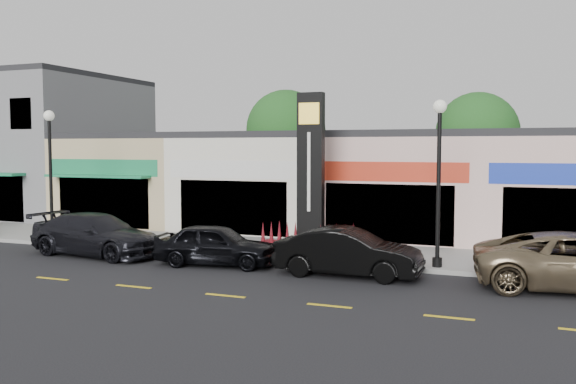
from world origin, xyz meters
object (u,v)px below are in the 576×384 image
at_px(car_black_sedan, 216,245).
at_px(pylon_sign, 311,195).
at_px(car_dark_sedan, 96,235).
at_px(car_black_conv, 348,253).
at_px(lamp_east_near, 439,166).
at_px(lamp_west_near, 50,162).

bearing_deg(car_black_sedan, pylon_sign, -40.19).
height_order(car_dark_sedan, car_black_sedan, car_dark_sedan).
distance_m(car_black_sedan, car_black_conv, 4.74).
distance_m(lamp_east_near, car_dark_sedan, 12.81).
height_order(lamp_east_near, car_black_conv, lamp_east_near).
distance_m(lamp_west_near, lamp_east_near, 16.00).
xyz_separation_m(lamp_west_near, car_black_sedan, (8.74, -1.75, -2.75)).
xyz_separation_m(lamp_west_near, pylon_sign, (11.00, 1.70, -1.20)).
bearing_deg(car_black_conv, car_dark_sedan, 88.76).
distance_m(lamp_west_near, pylon_sign, 11.19).
height_order(pylon_sign, car_black_conv, pylon_sign).
bearing_deg(car_black_conv, car_black_sedan, 89.07).
bearing_deg(car_black_sedan, car_black_conv, -97.74).
height_order(lamp_west_near, car_black_conv, lamp_west_near).
bearing_deg(pylon_sign, car_black_sedan, -123.29).
height_order(lamp_west_near, pylon_sign, pylon_sign).
xyz_separation_m(car_dark_sedan, car_black_conv, (9.89, -0.20, -0.03)).
bearing_deg(car_dark_sedan, lamp_west_near, 71.78).
xyz_separation_m(lamp_west_near, lamp_east_near, (16.00, 0.00, 0.00)).
relative_size(pylon_sign, car_dark_sedan, 1.10).
bearing_deg(pylon_sign, car_black_conv, -54.85).
bearing_deg(lamp_west_near, car_black_conv, -7.69).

